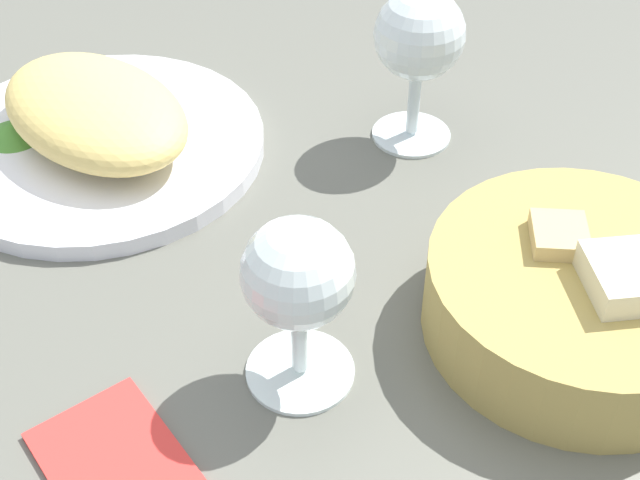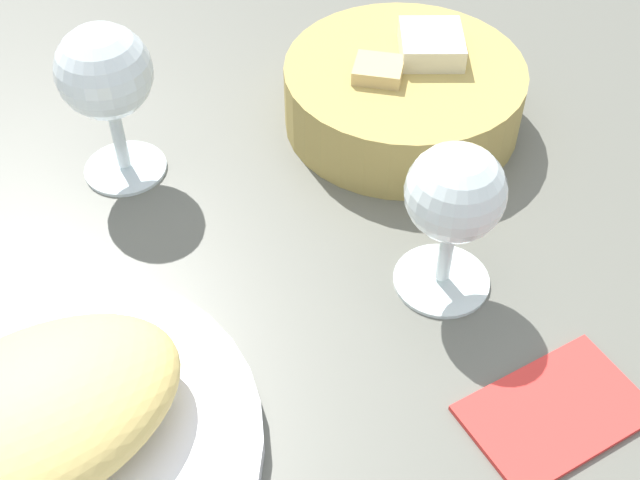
% 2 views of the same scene
% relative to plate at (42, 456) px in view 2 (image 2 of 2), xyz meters
% --- Properties ---
extents(ground_plane, '(1.40, 1.40, 0.02)m').
position_rel_plate_xyz_m(ground_plane, '(0.16, 0.00, -0.02)').
color(ground_plane, '#5E5F55').
extents(plate, '(0.26, 0.26, 0.01)m').
position_rel_plate_xyz_m(plate, '(0.00, 0.00, 0.00)').
color(plate, white).
rests_on(plate, ground_plane).
extents(omelette, '(0.19, 0.12, 0.05)m').
position_rel_plate_xyz_m(omelette, '(0.00, -0.00, 0.03)').
color(omelette, '#E0C36B').
rests_on(omelette, plate).
extents(bread_basket, '(0.20, 0.20, 0.07)m').
position_rel_plate_xyz_m(bread_basket, '(0.37, 0.13, 0.02)').
color(bread_basket, tan).
rests_on(bread_basket, ground_plane).
extents(wine_glass_near, '(0.07, 0.07, 0.12)m').
position_rel_plate_xyz_m(wine_glass_near, '(0.28, -0.03, 0.07)').
color(wine_glass_near, silver).
rests_on(wine_glass_near, ground_plane).
extents(wine_glass_far, '(0.07, 0.07, 0.13)m').
position_rel_plate_xyz_m(wine_glass_far, '(0.15, 0.21, 0.08)').
color(wine_glass_far, silver).
rests_on(wine_glass_far, ground_plane).
extents(folded_napkin, '(0.12, 0.08, 0.01)m').
position_rel_plate_xyz_m(folded_napkin, '(0.27, -0.15, -0.00)').
color(folded_napkin, red).
rests_on(folded_napkin, ground_plane).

